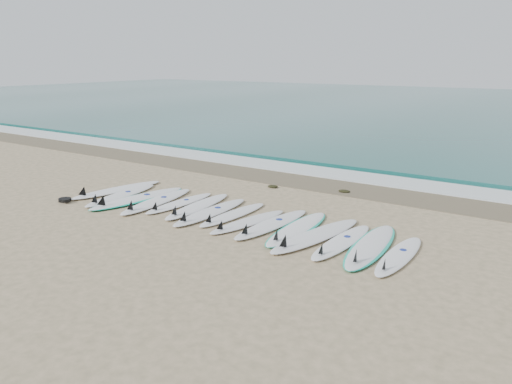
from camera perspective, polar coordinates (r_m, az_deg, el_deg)
The scene contains 23 objects.
ground at distance 11.70m, azimuth -2.94°, elevation -2.92°, with size 120.00×120.00×0.00m, color tan.
ocean at distance 42.10m, azimuth 24.86°, elevation 8.72°, with size 120.00×55.00×0.03m, color #1F605C.
wet_sand_band at distance 15.06m, azimuth 6.42°, elevation 1.09°, with size 120.00×1.80×0.01m, color brown.
foam_band at distance 16.28m, azimuth 8.70°, elevation 2.11°, with size 120.00×1.40×0.04m, color silver.
wave_crest at distance 17.62m, azimuth 10.80°, elevation 3.09°, with size 120.00×1.00×0.10m, color #1F605C.
surfboard_0 at distance 14.45m, azimuth -15.81°, elevation 0.25°, with size 1.05×2.85×0.36m.
surfboard_1 at distance 13.84m, azimuth -15.32°, elevation -0.37°, with size 0.82×2.65×0.33m.
surfboard_2 at distance 13.44m, azimuth -13.47°, elevation -0.71°, with size 1.06×2.99×0.37m.
surfboard_3 at distance 13.03m, azimuth -11.41°, elevation -1.06°, with size 0.89×2.81×0.35m.
surfboard_4 at distance 12.80m, azimuth -8.87°, elevation -1.28°, with size 0.55×2.35×0.30m.
surfboard_5 at distance 12.44m, azimuth -6.81°, elevation -1.64°, with size 0.79×2.64×0.33m.
surfboard_6 at distance 11.94m, azimuth -5.37°, elevation -2.31°, with size 0.59×2.68×0.34m.
surfboard_7 at distance 11.73m, azimuth -2.80°, elevation -2.61°, with size 0.60×2.35×0.30m.
surfboard_8 at distance 11.21m, azimuth -1.09°, elevation -3.44°, with size 0.87×2.38×0.30m.
surfboard_9 at distance 11.04m, azimuth 1.67°, elevation -3.71°, with size 0.72×2.65×0.33m.
surfboard_10 at distance 10.81m, azimuth 4.67°, elevation -4.20°, with size 0.78×2.68×0.34m.
surfboard_11 at distance 10.39m, azimuth 6.71°, elevation -4.98°, with size 1.08×2.94×0.37m.
surfboard_12 at distance 10.14m, azimuth 9.64°, elevation -5.68°, with size 0.56×2.45×0.31m.
surfboard_13 at distance 10.05m, azimuth 12.93°, elevation -6.05°, with size 0.94×2.84×0.35m.
surfboard_14 at distance 9.69m, azimuth 15.94°, elevation -7.06°, with size 0.51×2.33×0.30m.
seaweed_near at distance 14.41m, azimuth 1.94°, elevation 0.64°, with size 0.32×0.25×0.06m, color black.
seaweed_far at distance 14.09m, azimuth 10.05°, elevation 0.10°, with size 0.33×0.26×0.06m, color black.
leash_coil at distance 13.88m, azimuth -20.99°, elevation -0.84°, with size 0.46×0.36×0.11m.
Camera 1 is at (6.69, -8.91, 3.59)m, focal length 35.00 mm.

